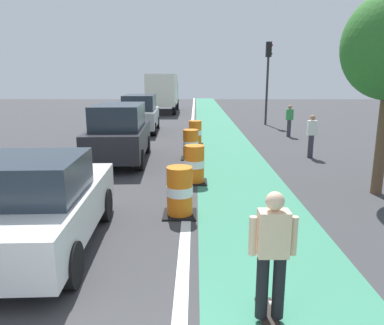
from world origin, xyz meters
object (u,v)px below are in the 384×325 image
(parked_sedan_nearest, at_px, (38,205))
(parked_suv_second, at_px, (120,133))
(traffic_barrel_mid, at_px, (194,165))
(traffic_barrel_far, at_px, (195,133))
(delivery_truck_down_block, at_px, (163,91))
(traffic_barrel_back, at_px, (191,145))
(pedestrian_crossing, at_px, (311,135))
(traffic_barrel_front, at_px, (180,192))
(skateboarder_on_lane, at_px, (272,255))
(traffic_light_corner, at_px, (268,69))
(pedestrian_waiting, at_px, (289,120))
(parked_suv_third, at_px, (140,113))

(parked_sedan_nearest, height_order, parked_suv_second, parked_suv_second)
(traffic_barrel_mid, distance_m, traffic_barrel_far, 6.06)
(traffic_barrel_mid, distance_m, delivery_truck_down_block, 22.13)
(traffic_barrel_back, xyz_separation_m, delivery_truck_down_block, (-2.59, 18.72, 1.31))
(traffic_barrel_back, height_order, pedestrian_crossing, pedestrian_crossing)
(traffic_barrel_front, bearing_deg, pedestrian_crossing, 52.05)
(skateboarder_on_lane, bearing_deg, traffic_light_corner, 79.57)
(traffic_barrel_front, xyz_separation_m, traffic_barrel_far, (0.33, 8.63, 0.00))
(pedestrian_waiting, bearing_deg, parked_sedan_nearest, -120.40)
(pedestrian_crossing, height_order, pedestrian_waiting, same)
(traffic_barrel_far, distance_m, pedestrian_waiting, 5.38)
(skateboarder_on_lane, distance_m, parked_sedan_nearest, 4.09)
(delivery_truck_down_block, height_order, traffic_light_corner, traffic_light_corner)
(parked_sedan_nearest, relative_size, pedestrian_crossing, 2.60)
(traffic_barrel_back, bearing_deg, skateboarder_on_lane, -83.40)
(skateboarder_on_lane, xyz_separation_m, parked_sedan_nearest, (-3.60, 1.93, -0.08))
(parked_suv_second, distance_m, traffic_light_corner, 13.06)
(parked_suv_third, bearing_deg, traffic_barrel_mid, -73.34)
(delivery_truck_down_block, bearing_deg, traffic_barrel_mid, -82.88)
(traffic_light_corner, bearing_deg, parked_suv_second, -124.34)
(parked_suv_second, bearing_deg, pedestrian_crossing, 4.89)
(parked_suv_third, distance_m, pedestrian_crossing, 9.98)
(traffic_barrel_back, relative_size, delivery_truck_down_block, 0.14)
(traffic_barrel_front, distance_m, traffic_barrel_mid, 2.58)
(parked_sedan_nearest, relative_size, traffic_light_corner, 0.82)
(parked_sedan_nearest, bearing_deg, traffic_barrel_back, 71.29)
(traffic_barrel_front, height_order, traffic_light_corner, traffic_light_corner)
(parked_suv_second, bearing_deg, traffic_barrel_back, 8.32)
(parked_suv_third, height_order, traffic_barrel_far, parked_suv_third)
(traffic_light_corner, bearing_deg, traffic_barrel_mid, -108.70)
(traffic_barrel_back, height_order, traffic_barrel_far, same)
(skateboarder_on_lane, bearing_deg, parked_sedan_nearest, 151.77)
(skateboarder_on_lane, distance_m, pedestrian_waiting, 15.17)
(parked_suv_third, xyz_separation_m, delivery_truck_down_block, (0.30, 11.79, 0.81))
(traffic_barrel_front, distance_m, traffic_light_corner, 16.97)
(traffic_barrel_back, bearing_deg, parked_suv_second, -171.68)
(parked_sedan_nearest, bearing_deg, parked_suv_second, 90.22)
(traffic_barrel_back, height_order, delivery_truck_down_block, delivery_truck_down_block)
(parked_sedan_nearest, distance_m, delivery_truck_down_block, 26.18)
(pedestrian_crossing, distance_m, pedestrian_waiting, 5.08)
(skateboarder_on_lane, distance_m, delivery_truck_down_block, 28.35)
(traffic_barrel_far, bearing_deg, parked_suv_second, -129.99)
(parked_suv_second, xyz_separation_m, parked_suv_third, (-0.34, 7.30, 0.00))
(parked_sedan_nearest, distance_m, traffic_barrel_mid, 5.01)
(skateboarder_on_lane, height_order, parked_sedan_nearest, parked_sedan_nearest)
(parked_sedan_nearest, distance_m, parked_suv_second, 7.07)
(traffic_light_corner, bearing_deg, traffic_barrel_back, -114.65)
(parked_sedan_nearest, xyz_separation_m, pedestrian_waiting, (7.47, 12.73, 0.03))
(parked_suv_third, bearing_deg, traffic_barrel_back, -67.38)
(traffic_light_corner, bearing_deg, traffic_barrel_far, -121.59)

